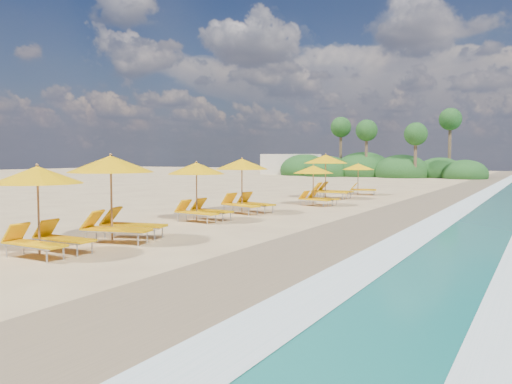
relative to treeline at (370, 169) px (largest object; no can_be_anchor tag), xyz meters
name	(u,v)px	position (x,y,z in m)	size (l,w,h in m)	color
ground	(256,225)	(9.94, -45.51, -1.00)	(160.00, 160.00, 0.00)	tan
wet_sand	(365,234)	(13.94, -45.51, -0.99)	(4.00, 160.00, 0.01)	#897152
surf_foam	(455,240)	(16.64, -45.51, -0.97)	(4.00, 160.00, 0.01)	white
station_2	(43,204)	(8.03, -52.87, 0.29)	(2.47, 2.28, 2.29)	olive
station_3	(117,192)	(8.03, -50.34, 0.44)	(3.18, 3.07, 2.56)	olive
station_4	(200,187)	(7.41, -45.42, 0.29)	(2.62, 2.47, 2.30)	olive
station_5	(245,182)	(7.46, -42.19, 0.37)	(3.05, 2.97, 2.44)	olive
station_6	(316,182)	(8.81, -37.49, 0.16)	(2.49, 2.38, 2.07)	olive
station_7	(329,173)	(7.82, -33.27, 0.49)	(2.90, 2.69, 2.65)	olive
station_8	(361,177)	(8.47, -29.42, 0.17)	(2.58, 2.50, 2.08)	olive
treeline	(370,169)	(0.00, 0.00, 0.00)	(25.80, 8.80, 9.74)	#163D14
beach_building	(291,164)	(-12.06, 2.49, 0.40)	(7.00, 5.00, 2.80)	beige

